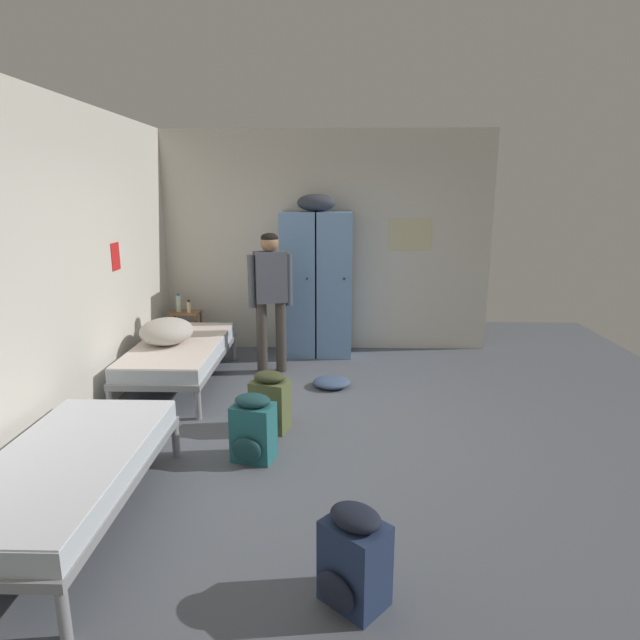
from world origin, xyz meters
TOP-DOWN VIEW (x-y plane):
  - ground_plane at (0.00, 0.00)m, footprint 8.23×8.23m
  - room_backdrop at (-1.16, 1.19)m, footprint 4.35×5.20m
  - locker_bank at (-0.10, 2.29)m, footprint 0.90×0.55m
  - shelf_unit at (-1.82, 2.23)m, footprint 0.38×0.30m
  - bed_left_front at (-1.57, -1.49)m, footprint 0.90×1.90m
  - bed_left_rear at (-1.57, 1.08)m, footprint 0.90×1.90m
  - bedding_heap at (-1.68, 1.03)m, footprint 0.56×0.61m
  - person_traveler at (-0.60, 1.53)m, footprint 0.49×0.32m
  - water_bottle at (-1.90, 2.25)m, footprint 0.07×0.07m
  - lotion_bottle at (-1.75, 2.19)m, footprint 0.05×0.05m
  - backpack_navy at (0.24, -2.13)m, footprint 0.42×0.42m
  - backpack_olive at (-0.44, -0.05)m, footprint 0.37×0.39m
  - backpack_teal at (-0.51, -0.60)m, footprint 0.37×0.38m
  - clothes_pile_denim at (0.11, 1.05)m, footprint 0.41×0.37m

SIDE VIEW (x-z plane):
  - ground_plane at x=0.00m, z-range 0.00..0.00m
  - clothes_pile_denim at x=0.11m, z-range 0.00..0.11m
  - backpack_navy at x=0.24m, z-range -0.02..0.53m
  - backpack_olive at x=-0.44m, z-range -0.02..0.53m
  - backpack_teal at x=-0.51m, z-range -0.02..0.53m
  - shelf_unit at x=-1.82m, z-range 0.06..0.63m
  - bed_left_front at x=-1.57m, z-range 0.14..0.63m
  - bed_left_rear at x=-1.57m, z-range 0.14..0.63m
  - bedding_heap at x=-1.68m, z-range 0.49..0.77m
  - lotion_bottle at x=-1.75m, z-range 0.56..0.73m
  - water_bottle at x=-1.90m, z-range 0.56..0.80m
  - locker_bank at x=-0.10m, z-range -0.07..2.00m
  - person_traveler at x=-0.60m, z-range 0.17..1.82m
  - room_backdrop at x=-1.16m, z-range 0.00..2.87m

